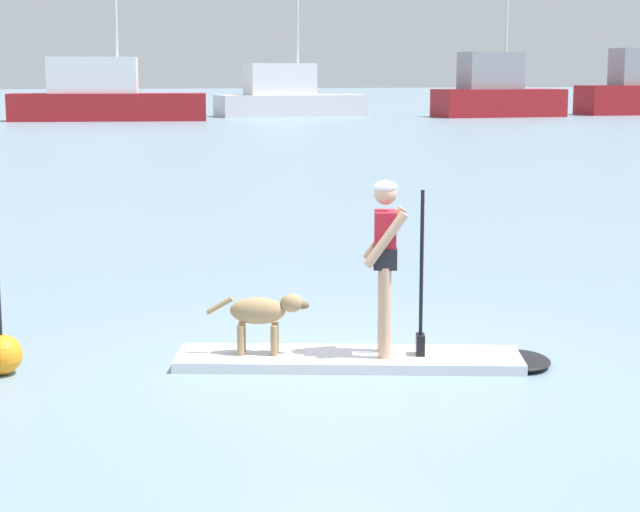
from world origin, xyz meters
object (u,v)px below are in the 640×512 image
paddleboard (372,359)px  person_paddler (387,254)px  moored_boat_starboard (287,96)px  marker_buoy (2,354)px  moored_boat_far_port (104,97)px  moored_boat_far_starboard (496,93)px  dog (263,313)px

paddleboard → person_paddler: (0.12, -0.04, 1.03)m
moored_boat_starboard → marker_buoy: bearing=-106.8°
moored_boat_far_port → person_paddler: bearing=-92.1°
person_paddler → moored_boat_far_starboard: size_ratio=0.19×
paddleboard → moored_boat_far_starboard: 61.93m
moored_boat_starboard → moored_boat_far_starboard: moored_boat_starboard is taller
paddleboard → moored_boat_starboard: moored_boat_starboard is taller
paddleboard → person_paddler: person_paddler is taller
marker_buoy → moored_boat_starboard: bearing=73.2°
dog → moored_boat_far_starboard: (28.52, 55.14, 1.07)m
marker_buoy → moored_boat_far_port: bearing=84.2°
moored_boat_far_port → marker_buoy: bearing=-95.8°
person_paddler → moored_boat_starboard: 62.02m
dog → moored_boat_starboard: bearing=75.4°
moored_boat_far_starboard → dog: bearing=-117.3°
paddleboard → dog: size_ratio=3.77×
moored_boat_far_starboard → marker_buoy: (-30.95, -54.84, -1.37)m
paddleboard → moored_boat_far_port: size_ratio=0.31×
moored_boat_starboard → person_paddler: bearing=-103.5°
paddleboard → dog: dog is taller
person_paddler → paddleboard: bearing=162.3°
marker_buoy → dog: bearing=-7.2°
person_paddler → marker_buoy: (-3.56, 0.67, -0.89)m
paddleboard → person_paddler: 1.04m
dog → marker_buoy: marker_buoy is taller
moored_boat_far_port → dog: bearing=-93.3°
moored_boat_far_port → paddleboard: bearing=-92.3°
moored_boat_far_starboard → paddleboard: bearing=-116.4°
paddleboard → dog: bearing=162.3°
dog → marker_buoy: bearing=172.8°
paddleboard → moored_boat_far_starboard: (27.51, 55.47, 1.52)m
moored_boat_far_starboard → moored_boat_far_port: bearing=178.0°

